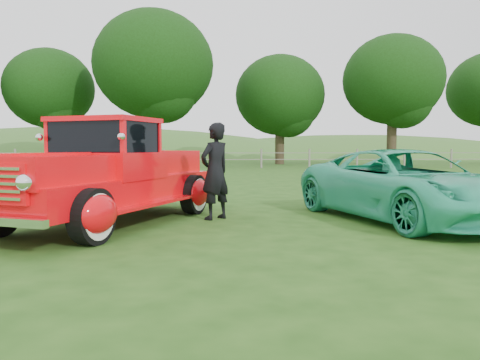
{
  "coord_description": "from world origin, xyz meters",
  "views": [
    {
      "loc": [
        0.56,
        -6.91,
        1.29
      ],
      "look_at": [
        0.87,
        1.2,
        0.72
      ],
      "focal_mm": 35.0,
      "sensor_mm": 36.0,
      "label": 1
    }
  ],
  "objects_px": {
    "tree_near_west": "(154,65)",
    "red_pickup": "(108,177)",
    "tree_mid_east": "(393,80)",
    "man": "(215,171)",
    "tree_mid_west": "(49,89)",
    "tree_near_east": "(280,96)",
    "teal_sedan": "(406,185)"
  },
  "relations": [
    {
      "from": "tree_near_west",
      "to": "red_pickup",
      "type": "bearing_deg",
      "value": -83.71
    },
    {
      "from": "tree_mid_east",
      "to": "man",
      "type": "bearing_deg",
      "value": -116.18
    },
    {
      "from": "tree_mid_west",
      "to": "man",
      "type": "relative_size",
      "value": 4.89
    },
    {
      "from": "tree_near_east",
      "to": "man",
      "type": "xyz_separation_m",
      "value": [
        -4.57,
        -27.56,
        -4.38
      ]
    },
    {
      "from": "tree_mid_east",
      "to": "man",
      "type": "xyz_separation_m",
      "value": [
        -12.57,
        -25.56,
        -5.31
      ]
    },
    {
      "from": "tree_near_east",
      "to": "tree_mid_east",
      "type": "xyz_separation_m",
      "value": [
        8.0,
        -2.0,
        0.93
      ]
    },
    {
      "from": "teal_sedan",
      "to": "man",
      "type": "relative_size",
      "value": 2.62
    },
    {
      "from": "tree_mid_east",
      "to": "tree_near_east",
      "type": "bearing_deg",
      "value": 165.96
    },
    {
      "from": "tree_near_west",
      "to": "tree_mid_west",
      "type": "bearing_deg",
      "value": 159.44
    },
    {
      "from": "tree_near_west",
      "to": "teal_sedan",
      "type": "bearing_deg",
      "value": -71.94
    },
    {
      "from": "tree_mid_east",
      "to": "teal_sedan",
      "type": "distance_m",
      "value": 28.01
    },
    {
      "from": "tree_near_west",
      "to": "tree_near_east",
      "type": "height_order",
      "value": "tree_near_west"
    },
    {
      "from": "red_pickup",
      "to": "man",
      "type": "height_order",
      "value": "red_pickup"
    },
    {
      "from": "tree_mid_west",
      "to": "tree_near_west",
      "type": "xyz_separation_m",
      "value": [
        8.0,
        -3.0,
        1.25
      ]
    },
    {
      "from": "tree_near_west",
      "to": "tree_near_east",
      "type": "relative_size",
      "value": 1.25
    },
    {
      "from": "tree_near_east",
      "to": "tree_mid_west",
      "type": "bearing_deg",
      "value": -176.63
    },
    {
      "from": "tree_mid_west",
      "to": "tree_near_west",
      "type": "height_order",
      "value": "tree_near_west"
    },
    {
      "from": "tree_near_west",
      "to": "man",
      "type": "xyz_separation_m",
      "value": [
        4.43,
        -23.56,
        -5.93
      ]
    },
    {
      "from": "teal_sedan",
      "to": "red_pickup",
      "type": "bearing_deg",
      "value": 164.87
    },
    {
      "from": "tree_mid_west",
      "to": "teal_sedan",
      "type": "height_order",
      "value": "tree_mid_west"
    },
    {
      "from": "red_pickup",
      "to": "teal_sedan",
      "type": "distance_m",
      "value": 5.14
    },
    {
      "from": "tree_mid_east",
      "to": "tree_near_west",
      "type": "bearing_deg",
      "value": -173.29
    },
    {
      "from": "tree_near_east",
      "to": "tree_mid_east",
      "type": "relative_size",
      "value": 0.88
    },
    {
      "from": "tree_near_east",
      "to": "man",
      "type": "height_order",
      "value": "tree_near_east"
    },
    {
      "from": "tree_mid_west",
      "to": "tree_near_east",
      "type": "height_order",
      "value": "tree_mid_west"
    },
    {
      "from": "red_pickup",
      "to": "tree_mid_west",
      "type": "bearing_deg",
      "value": 133.68
    },
    {
      "from": "tree_near_west",
      "to": "man",
      "type": "height_order",
      "value": "tree_near_west"
    },
    {
      "from": "tree_near_west",
      "to": "tree_mid_east",
      "type": "relative_size",
      "value": 1.1
    },
    {
      "from": "tree_near_east",
      "to": "red_pickup",
      "type": "height_order",
      "value": "tree_near_east"
    },
    {
      "from": "tree_mid_west",
      "to": "teal_sedan",
      "type": "distance_m",
      "value": 31.54
    },
    {
      "from": "tree_near_west",
      "to": "tree_near_east",
      "type": "bearing_deg",
      "value": 23.96
    },
    {
      "from": "tree_near_west",
      "to": "tree_mid_east",
      "type": "bearing_deg",
      "value": 6.71
    }
  ]
}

